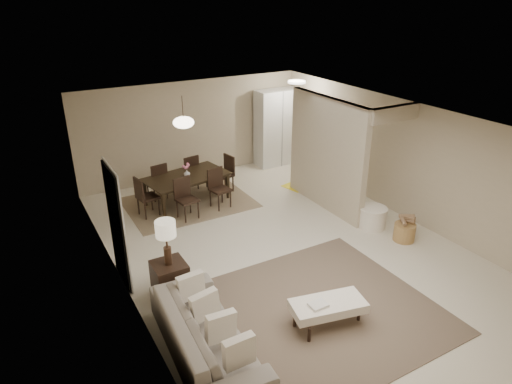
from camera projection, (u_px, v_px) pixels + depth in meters
floor at (288, 250)px, 8.70m from camera, size 9.00×9.00×0.00m
ceiling at (292, 122)px, 7.69m from camera, size 9.00×9.00×0.00m
back_wall at (193, 129)px, 11.76m from camera, size 6.00×0.00×6.00m
left_wall at (123, 230)px, 6.83m from camera, size 0.00×9.00×9.00m
right_wall at (409, 162)px, 9.56m from camera, size 0.00×9.00×9.00m
partition at (326, 154)px, 10.00m from camera, size 0.15×2.50×2.50m
doorway at (117, 227)px, 7.42m from camera, size 0.04×0.90×2.04m
pantry_cabinet at (277, 128)px, 12.63m from camera, size 1.20×0.55×2.10m
flush_light at (297, 82)px, 11.28m from camera, size 0.44×0.44×0.05m
living_rug at (325, 308)px, 7.12m from camera, size 3.20×3.20×0.01m
sofa at (207, 334)px, 6.07m from camera, size 2.45×1.09×0.70m
ottoman_bench at (328, 306)px, 6.66m from camera, size 1.17×0.72×0.39m
side_table at (170, 279)px, 7.35m from camera, size 0.52×0.52×0.57m
table_lamp at (166, 233)px, 7.01m from camera, size 0.32×0.32×0.76m
round_pouf at (373, 218)px, 9.46m from camera, size 0.57×0.57×0.44m
wicker_basket at (404, 232)px, 8.98m from camera, size 0.44×0.44×0.35m
dining_rug at (189, 202)px, 10.64m from camera, size 2.80×2.10×0.01m
dining_table at (188, 190)px, 10.51m from camera, size 2.04×1.36×0.66m
dining_chairs at (188, 185)px, 10.46m from camera, size 2.46×1.94×0.90m
vase at (187, 173)px, 10.34m from camera, size 0.18×0.18×0.15m
yellow_mat at (302, 184)px, 11.63m from camera, size 1.05×0.78×0.01m
pendant_light at (184, 122)px, 9.86m from camera, size 0.46×0.46×0.71m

